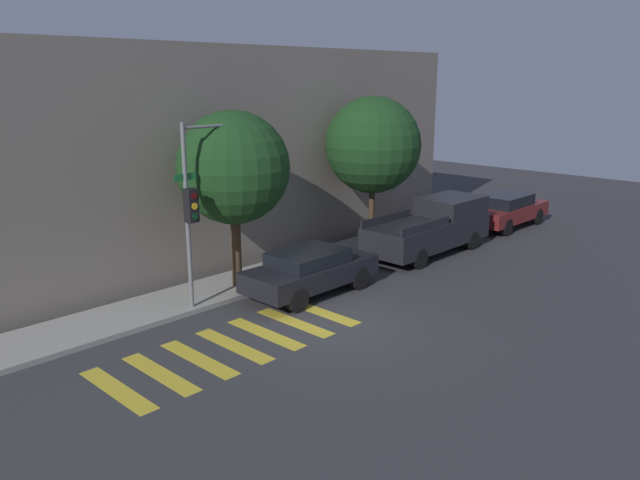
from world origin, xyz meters
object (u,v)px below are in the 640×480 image
(sedan_middle, at_px, (506,209))
(tree_midblock, at_px, (373,145))
(pickup_truck, at_px, (432,227))
(traffic_light_pole, at_px, (202,188))
(sedan_near_corner, at_px, (310,270))
(tree_near_corner, at_px, (233,168))

(sedan_middle, height_order, tree_midblock, tree_midblock)
(pickup_truck, bearing_deg, traffic_light_pole, 172.19)
(sedan_near_corner, xyz_separation_m, pickup_truck, (6.42, -0.00, 0.23))
(traffic_light_pole, bearing_deg, tree_near_corner, 22.48)
(sedan_middle, xyz_separation_m, tree_near_corner, (-13.27, 1.93, 2.98))
(sedan_near_corner, xyz_separation_m, sedan_middle, (12.03, -0.00, 0.03))
(tree_near_corner, bearing_deg, sedan_near_corner, -57.17)
(tree_near_corner, bearing_deg, traffic_light_pole, -157.52)
(traffic_light_pole, distance_m, sedan_middle, 15.16)
(sedan_near_corner, bearing_deg, sedan_middle, -0.00)
(sedan_near_corner, bearing_deg, tree_midblock, 20.30)
(pickup_truck, height_order, tree_near_corner, tree_near_corner)
(tree_midblock, bearing_deg, pickup_truck, -58.11)
(sedan_near_corner, height_order, tree_near_corner, tree_near_corner)
(traffic_light_pole, distance_m, tree_midblock, 8.09)
(sedan_middle, relative_size, tree_near_corner, 0.83)
(traffic_light_pole, relative_size, tree_midblock, 0.92)
(sedan_near_corner, distance_m, tree_midblock, 6.41)
(sedan_near_corner, relative_size, pickup_truck, 0.77)
(traffic_light_pole, xyz_separation_m, pickup_truck, (9.25, -1.27, -2.46))
(tree_near_corner, bearing_deg, pickup_truck, -14.13)
(sedan_near_corner, distance_m, tree_near_corner, 3.78)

